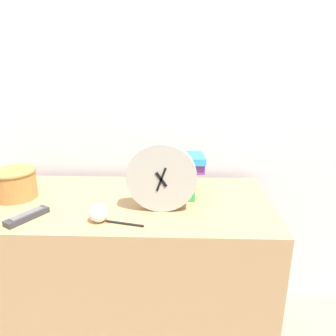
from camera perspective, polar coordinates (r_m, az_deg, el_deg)
wall_back at (r=1.54m, az=-7.94°, el=17.13°), size 6.00×0.04×2.40m
desk at (r=1.49m, az=-8.71°, el=-17.99°), size 1.23×0.55×0.70m
desk_clock at (r=1.17m, az=-1.15°, el=-1.71°), size 0.25×0.04×0.25m
book_stack at (r=1.33m, az=0.84°, el=-1.34°), size 0.24×0.20×0.17m
basket at (r=1.44m, az=-25.16°, el=-2.34°), size 0.17×0.17×0.12m
tv_remote at (r=1.25m, az=-23.34°, el=-7.72°), size 0.12×0.16×0.02m
crumpled_paper_ball at (r=1.15m, az=-12.01°, el=-7.64°), size 0.07×0.07×0.07m
pen at (r=1.13m, az=-7.56°, el=-9.55°), size 0.14×0.04×0.01m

